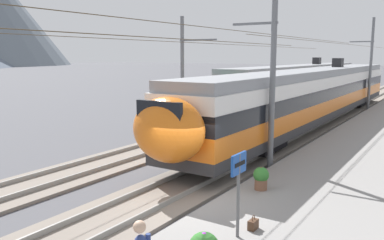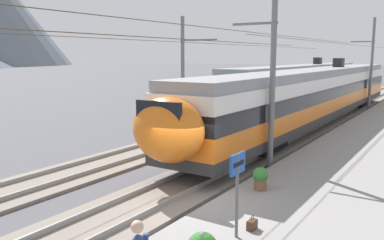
{
  "view_description": "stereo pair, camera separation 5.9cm",
  "coord_description": "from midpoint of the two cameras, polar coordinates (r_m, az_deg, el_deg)",
  "views": [
    {
      "loc": [
        -10.29,
        -6.68,
        4.75
      ],
      "look_at": [
        5.27,
        3.49,
        1.77
      ],
      "focal_mm": 37.75,
      "sensor_mm": 36.0,
      "label": 1
    },
    {
      "loc": [
        -10.25,
        -6.73,
        4.75
      ],
      "look_at": [
        5.27,
        3.49,
        1.77
      ],
      "focal_mm": 37.75,
      "sensor_mm": 36.0,
      "label": 2
    }
  ],
  "objects": [
    {
      "name": "ground_plane",
      "position": [
        13.15,
        0.2,
        -12.06
      ],
      "size": [
        400.0,
        400.0,
        0.0
      ],
      "primitive_type": "plane",
      "color": "#4C4C51"
    },
    {
      "name": "platform_slab",
      "position": [
        11.49,
        19.37,
        -14.91
      ],
      "size": [
        120.0,
        7.25,
        0.35
      ],
      "primitive_type": "cube",
      "color": "gray",
      "rests_on": "ground"
    },
    {
      "name": "track_near",
      "position": [
        13.83,
        -4.34,
        -10.71
      ],
      "size": [
        120.0,
        3.0,
        0.28
      ],
      "color": "slate",
      "rests_on": "ground"
    },
    {
      "name": "track_far",
      "position": [
        16.92,
        -16.9,
        -7.37
      ],
      "size": [
        120.0,
        3.0,
        0.28
      ],
      "color": "slate",
      "rests_on": "ground"
    },
    {
      "name": "train_near_platform",
      "position": [
        28.88,
        17.2,
        3.7
      ],
      "size": [
        35.39,
        2.99,
        4.27
      ],
      "color": "#2D2D30",
      "rests_on": "track_near"
    },
    {
      "name": "train_far_track",
      "position": [
        40.4,
        15.18,
        5.21
      ],
      "size": [
        32.09,
        2.94,
        4.27
      ],
      "color": "#2D2D30",
      "rests_on": "track_far"
    },
    {
      "name": "catenary_mast_mid",
      "position": [
        16.89,
        11.05,
        6.47
      ],
      "size": [
        42.36,
        1.99,
        7.67
      ],
      "color": "slate",
      "rests_on": "ground"
    },
    {
      "name": "catenary_mast_east",
      "position": [
        38.29,
        23.92,
        7.41
      ],
      "size": [
        42.36,
        1.99,
        7.95
      ],
      "color": "slate",
      "rests_on": "ground"
    },
    {
      "name": "catenary_mast_far_side",
      "position": [
        26.31,
        -0.91,
        7.1
      ],
      "size": [
        42.36,
        2.69,
        7.23
      ],
      "color": "slate",
      "rests_on": "ground"
    },
    {
      "name": "platform_sign",
      "position": [
        9.82,
        6.6,
        -7.88
      ],
      "size": [
        0.7,
        0.08,
        2.1
      ],
      "color": "#59595B",
      "rests_on": "platform_slab"
    },
    {
      "name": "handbag_near_sign",
      "position": [
        10.77,
        8.64,
        -14.39
      ],
      "size": [
        0.32,
        0.18,
        0.38
      ],
      "color": "#472D1E",
      "rests_on": "platform_slab"
    },
    {
      "name": "potted_plant_platform_edge",
      "position": [
        13.65,
        9.78,
        -7.96
      ],
      "size": [
        0.52,
        0.52,
        0.77
      ],
      "color": "brown",
      "rests_on": "platform_slab"
    }
  ]
}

